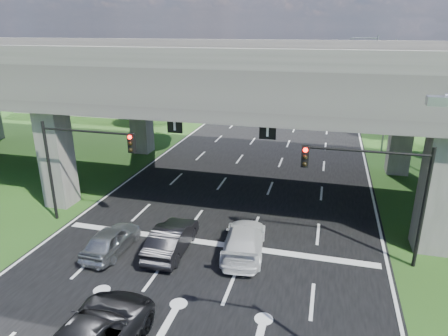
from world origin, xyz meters
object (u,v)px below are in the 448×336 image
at_px(streetlight_far, 385,88).
at_px(car_dark, 172,239).
at_px(signal_right, 377,182).
at_px(signal_left, 80,156).
at_px(streetlight_beyond, 371,70).
at_px(car_silver, 111,240).
at_px(car_white, 244,241).

distance_m(streetlight_far, car_dark, 25.35).
bearing_deg(signal_right, signal_left, 180.00).
bearing_deg(streetlight_beyond, signal_left, -116.43).
bearing_deg(streetlight_beyond, signal_right, -93.61).
distance_m(streetlight_beyond, car_dark, 39.96).
distance_m(signal_right, streetlight_beyond, 36.17).
distance_m(signal_right, car_dark, 10.36).
distance_m(signal_right, car_silver, 13.31).
height_order(streetlight_beyond, car_dark, streetlight_beyond).
bearing_deg(car_dark, car_white, -169.12).
distance_m(signal_left, streetlight_beyond, 40.30).
relative_size(signal_left, streetlight_beyond, 0.60).
bearing_deg(signal_left, signal_right, 0.00).
bearing_deg(car_dark, streetlight_far, -120.36).
bearing_deg(signal_right, streetlight_far, 83.53).
bearing_deg(car_dark, signal_right, -171.45).
height_order(car_dark, car_white, car_dark).
height_order(signal_left, car_silver, signal_left).
bearing_deg(streetlight_beyond, car_white, -102.64).
relative_size(streetlight_beyond, car_silver, 2.50).
distance_m(signal_left, streetlight_far, 26.95).
bearing_deg(streetlight_beyond, car_silver, -111.06).
relative_size(signal_right, streetlight_far, 0.60).
xyz_separation_m(signal_right, signal_left, (-15.65, 0.00, 0.00)).
height_order(signal_left, streetlight_far, streetlight_far).
xyz_separation_m(signal_left, car_dark, (6.02, -1.75, -3.41)).
distance_m(signal_right, car_white, 7.00).
bearing_deg(car_silver, signal_left, -38.88).
bearing_deg(car_silver, car_white, -165.23).
xyz_separation_m(signal_left, car_silver, (3.06, -2.55, -3.47)).
relative_size(signal_left, car_white, 1.22).
bearing_deg(streetlight_far, signal_right, -96.47).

